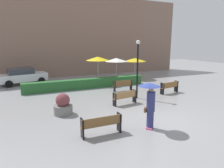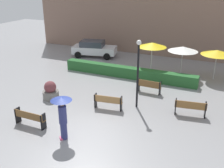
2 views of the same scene
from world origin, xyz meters
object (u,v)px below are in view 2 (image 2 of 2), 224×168
(bench_near_left, at_px, (30,117))
(lamp_post, at_px, (138,68))
(bench_back_row, at_px, (149,86))
(parked_car, at_px, (94,48))
(planter_pot, at_px, (51,91))
(pedestrian_with_umbrella, at_px, (62,112))
(bench_mid_center, at_px, (108,101))
(patio_umbrella_yellow_far, at_px, (217,52))
(patio_umbrella_white, at_px, (183,49))
(patio_umbrella_yellow, at_px, (152,45))
(bench_far_right, at_px, (190,107))

(bench_near_left, height_order, lamp_post, lamp_post)
(bench_back_row, height_order, parked_car, parked_car)
(lamp_post, bearing_deg, planter_pot, -167.91)
(pedestrian_with_umbrella, bearing_deg, bench_mid_center, 79.93)
(bench_back_row, bearing_deg, patio_umbrella_yellow_far, 50.68)
(bench_mid_center, bearing_deg, bench_back_row, 65.30)
(pedestrian_with_umbrella, relative_size, patio_umbrella_white, 0.90)
(bench_near_left, bearing_deg, patio_umbrella_yellow, 71.13)
(bench_near_left, bearing_deg, planter_pot, 108.22)
(bench_far_right, relative_size, pedestrian_with_umbrella, 0.81)
(planter_pot, distance_m, parked_car, 10.08)
(bench_near_left, relative_size, parked_car, 0.40)
(bench_mid_center, height_order, patio_umbrella_yellow, patio_umbrella_yellow)
(bench_far_right, distance_m, parked_car, 13.59)
(bench_near_left, bearing_deg, bench_back_row, 56.64)
(bench_near_left, distance_m, lamp_post, 6.48)
(bench_far_right, xyz_separation_m, parked_car, (-10.58, 8.52, 0.27))
(bench_mid_center, relative_size, pedestrian_with_umbrella, 0.80)
(parked_car, bearing_deg, patio_umbrella_yellow_far, -9.05)
(pedestrian_with_umbrella, xyz_separation_m, parked_car, (-5.40, 13.30, -0.59))
(bench_far_right, distance_m, pedestrian_with_umbrella, 7.11)
(bench_mid_center, height_order, pedestrian_with_umbrella, pedestrian_with_umbrella)
(parked_car, bearing_deg, bench_back_row, -40.24)
(bench_near_left, xyz_separation_m, lamp_post, (4.34, 4.38, 1.98))
(patio_umbrella_yellow, relative_size, patio_umbrella_yellow_far, 1.11)
(patio_umbrella_yellow, distance_m, patio_umbrella_yellow_far, 4.81)
(lamp_post, distance_m, patio_umbrella_white, 6.62)
(bench_back_row, distance_m, pedestrian_with_umbrella, 7.29)
(patio_umbrella_white, relative_size, patio_umbrella_yellow_far, 1.01)
(bench_mid_center, xyz_separation_m, bench_near_left, (-2.90, -3.42, -0.01))
(patio_umbrella_yellow_far, bearing_deg, patio_umbrella_white, -170.15)
(bench_far_right, bearing_deg, lamp_post, -176.68)
(patio_umbrella_white, xyz_separation_m, parked_car, (-8.87, 2.23, -1.40))
(pedestrian_with_umbrella, height_order, planter_pot, pedestrian_with_umbrella)
(bench_far_right, relative_size, lamp_post, 0.43)
(bench_back_row, height_order, bench_near_left, bench_back_row)
(bench_far_right, xyz_separation_m, planter_pot, (-8.50, -1.34, -0.04))
(bench_back_row, relative_size, bench_mid_center, 0.94)
(bench_far_right, relative_size, bench_near_left, 0.97)
(bench_mid_center, relative_size, patio_umbrella_yellow, 0.65)
(bench_far_right, distance_m, patio_umbrella_white, 6.73)
(lamp_post, relative_size, patio_umbrella_yellow_far, 1.72)
(bench_far_right, bearing_deg, patio_umbrella_white, 105.26)
(bench_back_row, relative_size, lamp_post, 0.40)
(bench_back_row, xyz_separation_m, bench_mid_center, (-1.51, -3.27, -0.02))
(patio_umbrella_yellow, height_order, patio_umbrella_yellow_far, patio_umbrella_yellow)
(patio_umbrella_yellow, bearing_deg, patio_umbrella_yellow_far, 12.95)
(lamp_post, bearing_deg, bench_far_right, 3.32)
(patio_umbrella_white, bearing_deg, planter_pot, -131.63)
(parked_car, bearing_deg, patio_umbrella_white, -14.09)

